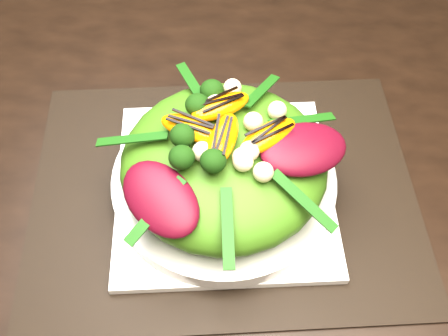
# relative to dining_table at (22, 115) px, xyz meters

# --- Properties ---
(floor) EXTENTS (4.00, 4.00, 0.01)m
(floor) POSITION_rel_dining_table_xyz_m (0.00, 0.00, -0.73)
(floor) COLOR brown
(floor) RESTS_ON ground
(dining_table) EXTENTS (1.60, 0.90, 0.75)m
(dining_table) POSITION_rel_dining_table_xyz_m (0.00, 0.00, 0.00)
(dining_table) COLOR black
(dining_table) RESTS_ON floor
(placemat) EXTENTS (0.48, 0.38, 0.00)m
(placemat) POSITION_rel_dining_table_xyz_m (0.28, -0.12, 0.02)
(placemat) COLOR black
(placemat) RESTS_ON dining_table
(plate_base) EXTENTS (0.27, 0.27, 0.01)m
(plate_base) POSITION_rel_dining_table_xyz_m (0.28, -0.12, 0.03)
(plate_base) COLOR white
(plate_base) RESTS_ON placemat
(salad_bowl) EXTENTS (0.26, 0.26, 0.02)m
(salad_bowl) POSITION_rel_dining_table_xyz_m (0.28, -0.12, 0.04)
(salad_bowl) COLOR silver
(salad_bowl) RESTS_ON plate_base
(lettuce_mound) EXTENTS (0.23, 0.23, 0.08)m
(lettuce_mound) POSITION_rel_dining_table_xyz_m (0.28, -0.12, 0.08)
(lettuce_mound) COLOR #427415
(lettuce_mound) RESTS_ON salad_bowl
(radicchio_leaf) EXTENTS (0.11, 0.09, 0.02)m
(radicchio_leaf) POSITION_rel_dining_table_xyz_m (0.36, -0.13, 0.11)
(radicchio_leaf) COLOR #490714
(radicchio_leaf) RESTS_ON lettuce_mound
(orange_segment) EXTENTS (0.07, 0.05, 0.02)m
(orange_segment) POSITION_rel_dining_table_xyz_m (0.26, -0.11, 0.12)
(orange_segment) COLOR orange
(orange_segment) RESTS_ON lettuce_mound
(broccoli_floret) EXTENTS (0.04, 0.04, 0.04)m
(broccoli_floret) POSITION_rel_dining_table_xyz_m (0.23, -0.08, 0.13)
(broccoli_floret) COLOR black
(broccoli_floret) RESTS_ON lettuce_mound
(macadamia_nut) EXTENTS (0.02, 0.02, 0.02)m
(macadamia_nut) POSITION_rel_dining_table_xyz_m (0.32, -0.16, 0.12)
(macadamia_nut) COLOR beige
(macadamia_nut) RESTS_ON lettuce_mound
(balsamic_drizzle) EXTENTS (0.04, 0.02, 0.00)m
(balsamic_drizzle) POSITION_rel_dining_table_xyz_m (0.26, -0.11, 0.13)
(balsamic_drizzle) COLOR black
(balsamic_drizzle) RESTS_ON orange_segment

